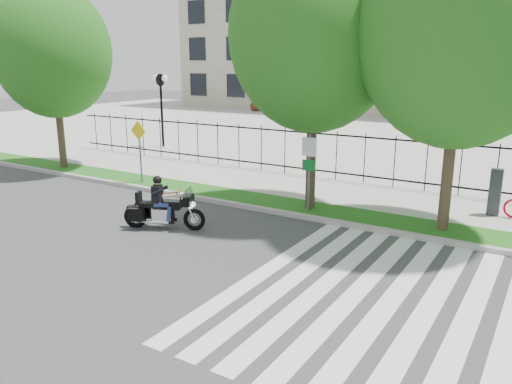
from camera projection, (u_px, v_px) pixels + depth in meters
The scene contains 15 objects.
ground at pixel (196, 252), 13.10m from camera, with size 120.00×120.00×0.00m, color #353537.
curb at pixel (274, 211), 16.45m from camera, with size 60.00×0.20×0.15m, color #A29E98.
grass_verge at pixel (286, 205), 17.15m from camera, with size 60.00×1.50×0.15m, color #1F5816.
sidewalk at pixel (317, 190), 19.20m from camera, with size 60.00×3.50×0.15m, color #A6A29B.
plaza at pixel (428, 136), 33.62m from camera, with size 80.00×34.00×0.10m, color #A6A29B.
crosswalk_stripes at pixel (374, 296), 10.63m from camera, with size 5.70×8.00×0.01m, color silver, non-canonical shape.
iron_fence at pixel (336, 156), 20.37m from camera, with size 30.00×0.06×2.00m, color black, non-canonical shape.
office_building at pixel (489, 7), 47.50m from camera, with size 60.00×21.90×20.15m.
lamp_post_left at pixel (161, 92), 28.30m from camera, with size 1.06×0.70×4.25m.
street_tree_0 at pixel (53, 52), 21.85m from camera, with size 5.06×5.06×8.07m.
street_tree_1 at pixel (315, 33), 15.28m from camera, with size 5.34×5.34×8.65m.
street_tree_2 at pixel (462, 28), 13.09m from camera, with size 5.60×5.60×8.80m.
sign_pole_regulatory at pixel (309, 163), 15.91m from camera, with size 0.50×0.09×2.50m.
sign_pole_warning at pixel (139, 143), 19.73m from camera, with size 0.78×0.09×2.49m.
motorcycle_rider at pixel (163, 208), 14.82m from camera, with size 2.38×1.32×1.95m.
Camera 1 is at (7.84, -9.59, 4.82)m, focal length 35.00 mm.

